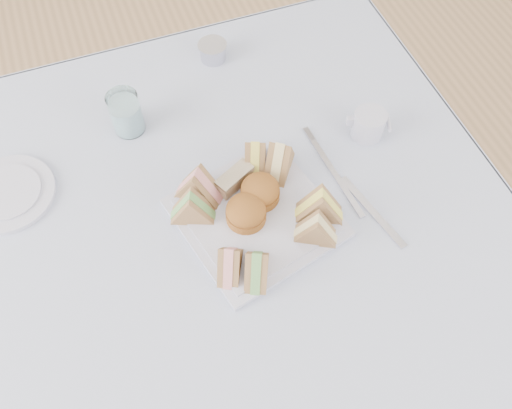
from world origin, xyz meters
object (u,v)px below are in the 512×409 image
object	(u,v)px
serving_plate	(256,217)
creamer_jug	(369,124)
water_glass	(126,113)
table	(238,299)

from	to	relation	value
serving_plate	creamer_jug	size ratio (longest dim) A/B	3.97
water_glass	serving_plate	bearing A→B (deg)	-60.46
table	serving_plate	world-z (taller)	serving_plate
serving_plate	table	bearing A→B (deg)	148.18
water_glass	creamer_jug	world-z (taller)	water_glass
table	water_glass	xyz separation A→B (m)	(-0.12, 0.27, 0.42)
serving_plate	water_glass	world-z (taller)	water_glass
creamer_jug	water_glass	bearing A→B (deg)	177.50
serving_plate	water_glass	bearing A→B (deg)	106.07
serving_plate	water_glass	size ratio (longest dim) A/B	2.80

